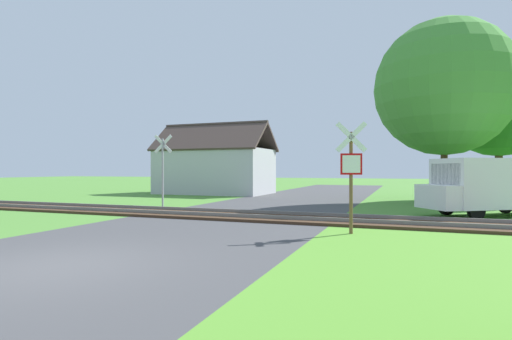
{
  "coord_description": "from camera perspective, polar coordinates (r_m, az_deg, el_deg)",
  "views": [
    {
      "loc": [
        6.09,
        -5.64,
        1.81
      ],
      "look_at": [
        0.5,
        9.36,
        1.8
      ],
      "focal_mm": 28.0,
      "sensor_mm": 36.0,
      "label": 1
    }
  ],
  "objects": [
    {
      "name": "mail_truck",
      "position": [
        17.94,
        30.23,
        -1.8
      ],
      "size": [
        5.1,
        4.26,
        2.24
      ],
      "rotation": [
        0.0,
        0.0,
        2.16
      ],
      "color": "white",
      "rests_on": "ground"
    },
    {
      "name": "rail_track",
      "position": [
        15.37,
        -3.07,
        -6.51
      ],
      "size": [
        60.0,
        2.6,
        0.22
      ],
      "color": "#422D1E",
      "rests_on": "ground"
    },
    {
      "name": "house",
      "position": [
        30.4,
        -5.88,
        0.1
      ],
      "size": [
        8.62,
        5.31,
        5.38
      ],
      "rotation": [
        0.0,
        0.0,
        -0.02
      ],
      "color": "#B7B7BC",
      "rests_on": "ground"
    },
    {
      "name": "tree_far",
      "position": [
        27.71,
        31.37,
        8.14
      ],
      "size": [
        6.25,
        6.25,
        8.85
      ],
      "color": "#513823",
      "rests_on": "ground"
    },
    {
      "name": "crossing_sign_far",
      "position": [
        19.05,
        -13.17,
        0.57
      ],
      "size": [
        0.86,
        0.21,
        3.45
      ],
      "rotation": [
        0.0,
        0.0,
        0.21
      ],
      "color": "#9E9EA5",
      "rests_on": "ground"
    },
    {
      "name": "tree_right",
      "position": [
        23.43,
        25.29,
        10.61
      ],
      "size": [
        7.1,
        7.1,
        9.66
      ],
      "color": "#513823",
      "rests_on": "ground"
    },
    {
      "name": "road_asphalt",
      "position": [
        9.94,
        -18.11,
        -10.45
      ],
      "size": [
        7.65,
        80.0,
        0.01
      ],
      "primitive_type": "cube",
      "color": "#424244",
      "rests_on": "ground"
    },
    {
      "name": "stop_sign_near",
      "position": [
        11.55,
        13.44,
        0.04
      ],
      "size": [
        0.86,
        0.23,
        3.17
      ],
      "rotation": [
        0.0,
        0.0,
        3.38
      ],
      "color": "brown",
      "rests_on": "ground"
    },
    {
      "name": "ground_plane",
      "position": [
        8.5,
        -26.74,
        -12.28
      ],
      "size": [
        160.0,
        160.0,
        0.0
      ],
      "primitive_type": "plane",
      "color": "#4C8433"
    }
  ]
}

